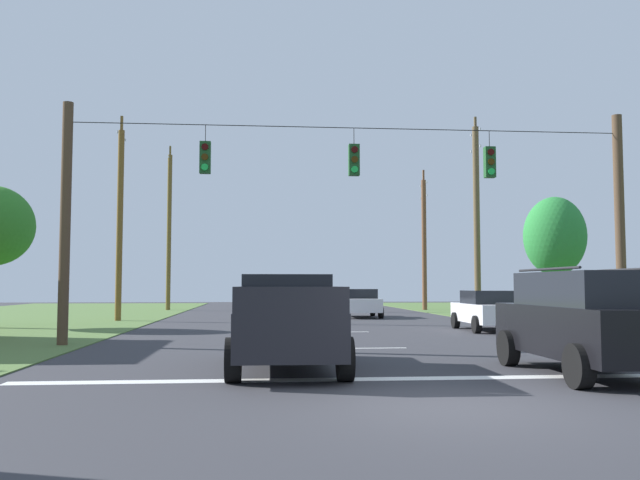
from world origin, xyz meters
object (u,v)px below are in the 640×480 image
(pickup_truck, at_px, (287,322))
(distant_car_crossing_white, at_px, (489,310))
(overhead_signal_span, at_px, (353,214))
(tree_roadside_left, at_px, (555,236))
(utility_pole_far_right, at_px, (424,241))
(utility_pole_far_left, at_px, (169,230))
(suv_black, at_px, (589,320))
(distant_car_far_parked, at_px, (625,308))
(utility_pole_mid_right, at_px, (477,218))
(distant_car_oncoming, at_px, (360,303))
(utility_pole_mid_left, at_px, (120,221))

(pickup_truck, height_order, distant_car_crossing_white, pickup_truck)
(overhead_signal_span, height_order, pickup_truck, overhead_signal_span)
(tree_roadside_left, bearing_deg, utility_pole_far_right, 102.88)
(utility_pole_far_right, relative_size, utility_pole_far_left, 0.85)
(pickup_truck, xyz_separation_m, utility_pole_far_left, (-6.84, 32.91, 4.56))
(suv_black, relative_size, distant_car_far_parked, 1.08)
(utility_pole_mid_right, distance_m, tree_roadside_left, 4.14)
(utility_pole_far_right, distance_m, utility_pole_far_left, 17.65)
(distant_car_crossing_white, distance_m, tree_roadside_left, 9.55)
(overhead_signal_span, relative_size, distant_car_crossing_white, 3.92)
(pickup_truck, xyz_separation_m, utility_pole_far_right, (10.75, 31.54, 3.79))
(tree_roadside_left, bearing_deg, overhead_signal_span, -134.30)
(distant_car_oncoming, bearing_deg, distant_car_crossing_white, -73.13)
(distant_car_crossing_white, height_order, utility_pole_mid_left, utility_pole_mid_left)
(distant_car_crossing_white, bearing_deg, utility_pole_far_right, 82.71)
(suv_black, relative_size, tree_roadside_left, 0.79)
(suv_black, distance_m, utility_pole_far_left, 36.99)
(pickup_truck, xyz_separation_m, distant_car_crossing_white, (8.11, 10.96, -0.18))
(suv_black, distance_m, utility_pole_mid_left, 24.72)
(distant_car_crossing_white, xyz_separation_m, utility_pole_far_right, (2.63, 20.58, 3.96))
(distant_car_crossing_white, xyz_separation_m, distant_car_far_parked, (6.16, 1.30, 0.00))
(suv_black, xyz_separation_m, distant_car_far_parked, (8.54, 13.85, -0.27))
(overhead_signal_span, distance_m, utility_pole_mid_right, 16.88)
(distant_car_crossing_white, bearing_deg, tree_roadside_left, 49.77)
(suv_black, bearing_deg, utility_pole_far_right, 81.39)
(distant_car_far_parked, xyz_separation_m, utility_pole_mid_left, (-21.61, 6.79, 4.01))
(overhead_signal_span, distance_m, utility_pole_far_left, 28.62)
(pickup_truck, height_order, utility_pole_mid_left, utility_pole_mid_left)
(pickup_truck, height_order, distant_car_oncoming, pickup_truck)
(distant_car_oncoming, distance_m, utility_pole_mid_left, 13.09)
(distant_car_crossing_white, bearing_deg, overhead_signal_span, -138.93)
(distant_car_crossing_white, relative_size, tree_roadside_left, 0.71)
(pickup_truck, bearing_deg, utility_pole_far_left, 101.73)
(utility_pole_far_right, xyz_separation_m, tree_roadside_left, (3.14, -13.75, -0.64))
(overhead_signal_span, xyz_separation_m, distant_car_crossing_white, (5.92, 5.16, -3.06))
(utility_pole_far_left, bearing_deg, utility_pole_mid_left, -92.06)
(distant_car_oncoming, bearing_deg, pickup_truck, -102.37)
(utility_pole_mid_right, bearing_deg, tree_roadside_left, -38.49)
(distant_car_oncoming, bearing_deg, utility_pole_far_left, 136.54)
(overhead_signal_span, distance_m, tree_roadside_left, 16.75)
(distant_car_crossing_white, xyz_separation_m, utility_pole_mid_left, (-15.45, 8.09, 4.01))
(suv_black, distance_m, tree_roadside_left, 21.25)
(utility_pole_far_right, relative_size, utility_pole_mid_left, 0.98)
(utility_pole_far_left, relative_size, tree_roadside_left, 1.87)
(utility_pole_far_right, bearing_deg, overhead_signal_span, -108.38)
(utility_pole_mid_right, height_order, utility_pole_far_left, utility_pole_far_left)
(pickup_truck, relative_size, suv_black, 1.13)
(overhead_signal_span, xyz_separation_m, suv_black, (3.54, -7.39, -2.79))
(distant_car_far_parked, bearing_deg, utility_pole_far_right, 100.37)
(utility_pole_mid_right, bearing_deg, utility_pole_far_right, 90.18)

